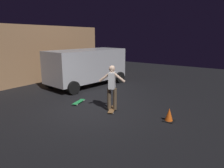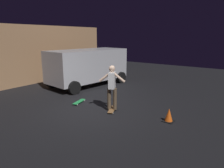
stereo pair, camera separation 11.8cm
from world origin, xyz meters
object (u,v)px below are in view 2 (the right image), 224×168
parked_van (88,65)px  skateboard_ridden (112,109)px  skater (112,84)px  skateboard_spare (79,102)px  traffic_cone (169,116)px

parked_van → skateboard_ridden: 4.60m
skateboard_ridden → skater: skater is taller
skateboard_spare → skater: 1.95m
skater → traffic_cone: size_ratio=3.63×
skateboard_ridden → skateboard_spare: same height
skateboard_ridden → skateboard_spare: size_ratio=0.98×
traffic_cone → skateboard_spare: bearing=95.2°
parked_van → traffic_cone: size_ratio=10.42×
parked_van → traffic_cone: bearing=-112.3°
traffic_cone → skateboard_ridden: bearing=97.9°
traffic_cone → skater: bearing=97.9°
parked_van → traffic_cone: parked_van is taller
skateboard_ridden → skater: bearing=-135.0°
parked_van → skateboard_spare: parked_van is taller
skater → parked_van: bearing=53.8°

